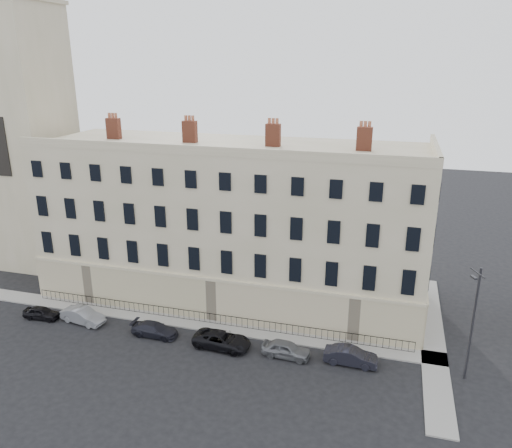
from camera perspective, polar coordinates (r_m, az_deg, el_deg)
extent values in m
plane|color=black|center=(39.64, 0.30, -16.24)|extent=(160.00, 160.00, 0.00)
cube|color=#BBB18B|center=(48.22, -2.77, 0.26)|extent=(36.00, 12.00, 15.00)
cube|color=#C8B596|center=(45.06, -5.12, -8.75)|extent=(36.10, 0.18, 4.00)
cube|color=#C8B596|center=(48.16, 18.42, -7.82)|extent=(0.18, 12.10, 4.00)
cube|color=#BBB18B|center=(40.93, -5.54, 8.31)|extent=(36.00, 0.35, 0.80)
cube|color=#BBB18B|center=(44.11, 19.89, 8.05)|extent=(0.35, 12.00, 0.80)
cube|color=brown|center=(51.33, -15.96, 10.45)|extent=(1.30, 0.70, 2.00)
cube|color=brown|center=(47.68, -7.57, 10.42)|extent=(1.30, 0.70, 2.00)
cube|color=brown|center=(45.16, 1.96, 10.12)|extent=(1.30, 0.70, 2.00)
cube|color=brown|center=(43.97, 12.28, 9.48)|extent=(1.30, 0.70, 2.00)
cube|color=#BBB18B|center=(60.22, -24.72, 8.65)|extent=(8.00, 8.00, 28.00)
cube|color=gray|center=(46.69, -10.14, -10.66)|extent=(48.00, 2.00, 0.12)
cube|color=gray|center=(45.60, 19.51, -12.27)|extent=(2.00, 24.00, 0.12)
cube|color=black|center=(45.09, -5.32, -10.15)|extent=(35.00, 0.04, 0.04)
cube|color=black|center=(45.53, -5.28, -11.14)|extent=(35.00, 0.04, 0.04)
imported|color=black|center=(49.92, -23.29, -9.30)|extent=(3.42, 1.54, 1.14)
imported|color=gray|center=(47.84, -19.17, -9.86)|extent=(4.33, 2.09, 1.37)
imported|color=black|center=(44.23, -11.50, -11.73)|extent=(4.08, 1.70, 1.18)
imported|color=black|center=(41.90, -3.92, -13.09)|extent=(4.88, 2.46, 1.33)
imported|color=slate|center=(40.74, 3.46, -14.09)|extent=(3.99, 1.79, 1.33)
imported|color=black|center=(40.49, 10.78, -14.62)|extent=(4.14, 1.50, 1.36)
cylinder|color=#323238|center=(39.46, 23.49, -10.55)|extent=(0.18, 0.18, 8.89)
cylinder|color=#323238|center=(36.96, 23.99, -5.14)|extent=(0.78, 1.57, 0.11)
cube|color=#323238|center=(36.28, 23.63, -5.62)|extent=(0.41, 0.59, 0.13)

